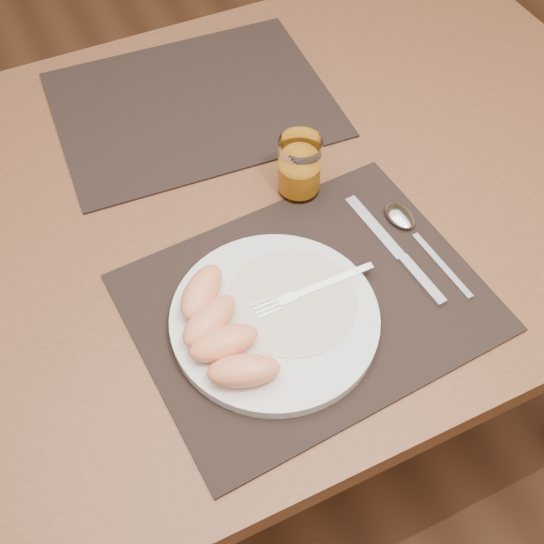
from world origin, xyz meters
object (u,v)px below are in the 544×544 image
at_px(knife, 402,257).
at_px(spoon, 406,223).
at_px(placemat_near, 308,302).
at_px(juice_glass, 299,169).
at_px(plate, 275,319).
at_px(fork, 304,292).
at_px(placemat_far, 193,104).
at_px(table, 238,231).

xyz_separation_m(knife, spoon, (0.04, 0.05, 0.00)).
distance_m(placemat_near, juice_glass, 0.21).
xyz_separation_m(plate, fork, (0.05, 0.01, 0.01)).
distance_m(placemat_far, spoon, 0.42).
relative_size(placemat_near, fork, 2.58).
relative_size(placemat_near, placemat_far, 1.00).
relative_size(plate, fork, 1.55).
height_order(table, juice_glass, juice_glass).
xyz_separation_m(table, juice_glass, (0.09, -0.03, 0.13)).
xyz_separation_m(placemat_far, fork, (-0.01, -0.44, 0.02)).
bearing_deg(table, fork, -89.18).
height_order(placemat_far, fork, fork).
relative_size(table, placemat_near, 3.11).
bearing_deg(juice_glass, knife, -68.77).
distance_m(table, plate, 0.25).
relative_size(table, plate, 5.19).
relative_size(table, spoon, 7.29).
relative_size(spoon, juice_glass, 2.02).
relative_size(table, knife, 6.35).
height_order(plate, knife, plate).
bearing_deg(juice_glass, placemat_far, 105.81).
relative_size(knife, spoon, 1.15).
bearing_deg(fork, spoon, 15.51).
bearing_deg(fork, table, 90.82).
distance_m(placemat_far, plate, 0.45).
xyz_separation_m(placemat_far, spoon, (0.18, -0.38, 0.01)).
height_order(knife, spoon, spoon).
xyz_separation_m(placemat_near, juice_glass, (0.08, 0.19, 0.04)).
relative_size(table, fork, 8.02).
relative_size(placemat_near, plate, 1.67).
xyz_separation_m(table, placemat_far, (0.02, 0.22, 0.09)).
height_order(placemat_near, spoon, spoon).
relative_size(placemat_near, juice_glass, 4.75).
bearing_deg(table, plate, -101.31).
height_order(placemat_far, plate, plate).
height_order(plate, fork, fork).
xyz_separation_m(fork, knife, (0.16, 0.00, -0.02)).
relative_size(plate, knife, 1.22).
bearing_deg(table, placemat_far, 85.49).
xyz_separation_m(table, plate, (-0.05, -0.23, 0.10)).
bearing_deg(spoon, juice_glass, 129.35).
bearing_deg(spoon, placemat_far, 114.98).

